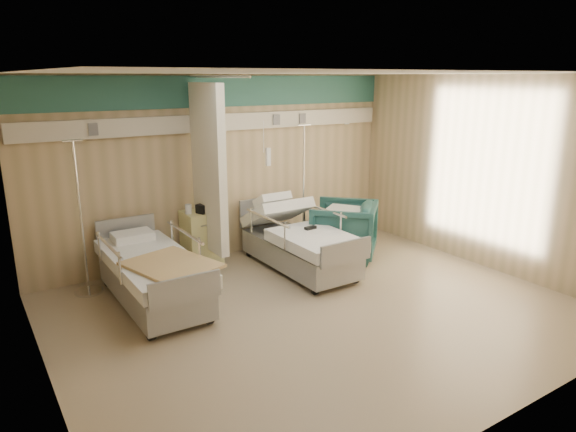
{
  "coord_description": "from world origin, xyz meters",
  "views": [
    {
      "loc": [
        -3.45,
        -4.6,
        2.76
      ],
      "look_at": [
        -0.05,
        0.6,
        1.07
      ],
      "focal_mm": 32.0,
      "sensor_mm": 36.0,
      "label": 1
    }
  ],
  "objects_px": {
    "bed_right": "(299,249)",
    "iv_stand_right": "(303,220)",
    "visitor_armchair": "(344,230)",
    "bed_left": "(153,280)",
    "bedside_cabinet": "(201,239)",
    "iv_stand_left": "(86,263)"
  },
  "relations": [
    {
      "from": "bed_right",
      "to": "iv_stand_right",
      "type": "xyz_separation_m",
      "value": [
        0.74,
        0.97,
        0.1
      ]
    },
    {
      "from": "bed_right",
      "to": "iv_stand_right",
      "type": "relative_size",
      "value": 1.07
    },
    {
      "from": "iv_stand_right",
      "to": "visitor_armchair",
      "type": "bearing_deg",
      "value": -81.2
    },
    {
      "from": "bed_left",
      "to": "visitor_armchair",
      "type": "relative_size",
      "value": 2.21
    },
    {
      "from": "bed_right",
      "to": "visitor_armchair",
      "type": "relative_size",
      "value": 2.21
    },
    {
      "from": "bedside_cabinet",
      "to": "iv_stand_left",
      "type": "xyz_separation_m",
      "value": [
        -1.67,
        -0.1,
        -0.01
      ]
    },
    {
      "from": "iv_stand_left",
      "to": "iv_stand_right",
      "type": "bearing_deg",
      "value": 2.65
    },
    {
      "from": "iv_stand_left",
      "to": "bed_right",
      "type": "bearing_deg",
      "value": -15.89
    },
    {
      "from": "bedside_cabinet",
      "to": "visitor_armchair",
      "type": "bearing_deg",
      "value": -22.49
    },
    {
      "from": "iv_stand_right",
      "to": "iv_stand_left",
      "type": "bearing_deg",
      "value": -177.35
    },
    {
      "from": "visitor_armchair",
      "to": "iv_stand_right",
      "type": "height_order",
      "value": "iv_stand_right"
    },
    {
      "from": "bed_left",
      "to": "iv_stand_right",
      "type": "relative_size",
      "value": 1.07
    },
    {
      "from": "bedside_cabinet",
      "to": "bed_right",
      "type": "bearing_deg",
      "value": -38.05
    },
    {
      "from": "bed_right",
      "to": "iv_stand_right",
      "type": "distance_m",
      "value": 1.22
    },
    {
      "from": "bedside_cabinet",
      "to": "visitor_armchair",
      "type": "height_order",
      "value": "visitor_armchair"
    },
    {
      "from": "bed_left",
      "to": "iv_stand_left",
      "type": "distance_m",
      "value": 1.02
    },
    {
      "from": "visitor_armchair",
      "to": "bedside_cabinet",
      "type": "bearing_deg",
      "value": -65.58
    },
    {
      "from": "bed_right",
      "to": "visitor_armchair",
      "type": "height_order",
      "value": "visitor_armchair"
    },
    {
      "from": "iv_stand_right",
      "to": "bed_left",
      "type": "bearing_deg",
      "value": -161.79
    },
    {
      "from": "bed_left",
      "to": "iv_stand_left",
      "type": "bearing_deg",
      "value": 127.72
    },
    {
      "from": "visitor_armchair",
      "to": "iv_stand_left",
      "type": "bearing_deg",
      "value": -54.46
    },
    {
      "from": "bed_left",
      "to": "bed_right",
      "type": "bearing_deg",
      "value": 0.0
    }
  ]
}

